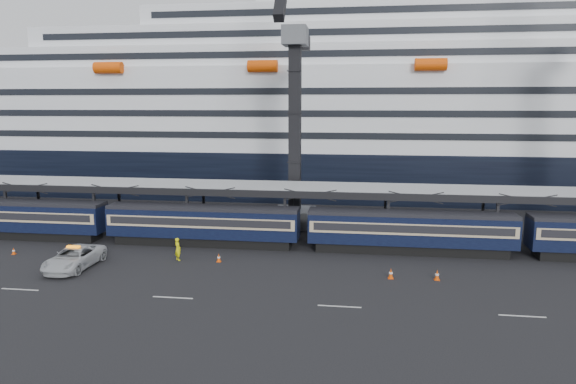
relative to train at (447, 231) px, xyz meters
name	(u,v)px	position (x,y,z in m)	size (l,w,h in m)	color
ground	(534,296)	(4.65, -10.00, -2.20)	(260.00, 260.00, 0.00)	black
train	(447,231)	(0.00, 0.00, 0.00)	(133.05, 3.00, 4.05)	black
canopy	(491,192)	(4.65, 4.00, 3.05)	(130.00, 6.25, 5.53)	#999DA1
cruise_ship	(436,113)	(3.57, 35.99, 10.14)	(214.09, 28.84, 34.00)	black
crane_dark_near	(294,121)	(-15.35, 8.59, 9.73)	(4.50, 17.75, 35.08)	#474A4F
pickup_truck	(74,258)	(-32.02, -8.66, -1.30)	(3.00, 6.51, 1.81)	#B5B9BD
worker	(178,249)	(-24.08, -5.28, -1.17)	(0.75, 0.49, 2.05)	yellow
traffic_cone_a	(14,251)	(-39.86, -5.63, -1.87)	(0.33, 0.33, 0.67)	#EA4B07
traffic_cone_b	(219,258)	(-20.34, -5.25, -1.82)	(0.39, 0.39, 0.78)	#EA4B07
traffic_cone_c	(437,275)	(-1.89, -7.50, -1.78)	(0.43, 0.43, 0.86)	#EA4B07
traffic_cone_d	(391,273)	(-5.51, -7.64, -1.78)	(0.43, 0.43, 0.86)	#EA4B07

